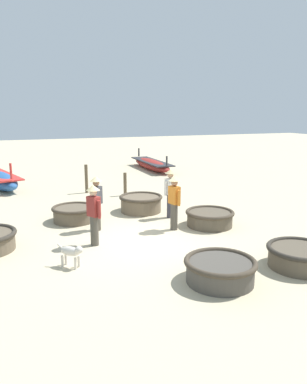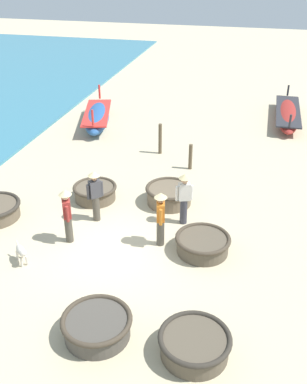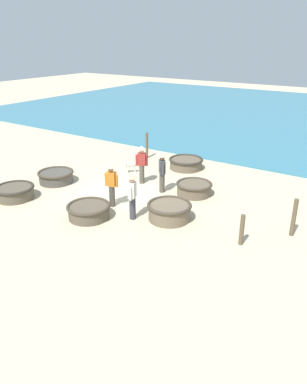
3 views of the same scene
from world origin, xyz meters
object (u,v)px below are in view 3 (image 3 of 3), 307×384
Objects in this scene: coracle_nearest at (169,211)px; mooring_post_mid_beach at (147,145)px; fisherman_with_hat at (162,170)px; fisherman_by_coracle at (132,193)px; fisherman_standing_left at (142,162)px; coracle_center at (89,211)px; coracle_tilted at (186,163)px; dog at (130,165)px; coracle_beside_post at (194,188)px; coracle_far_left at (15,192)px; fisherman_hauling at (111,182)px; mooring_post_shoreline at (242,230)px; mooring_post_inland at (294,218)px; coracle_upturned at (56,176)px.

coracle_nearest is 7.24m from mooring_post_mid_beach.
fisherman_with_hat and fisherman_by_coracle have the same top height.
coracle_center is at bearing 6.11° from fisherman_standing_left.
fisherman_by_coracle reaches higher than coracle_tilted.
fisherman_standing_left is at bearing 57.02° from dog.
dog is (1.96, -1.88, 0.09)m from coracle_tilted.
dog is (-0.68, -3.73, 0.10)m from coracle_beside_post.
coracle_nearest is 2.58m from fisherman_with_hat.
fisherman_by_coracle is 1.24× the size of mooring_post_mid_beach.
dog is at bearing -141.83° from fisherman_by_coracle.
coracle_far_left is 0.92× the size of fisherman_by_coracle.
fisherman_hauling and fisherman_standing_left have the same top height.
coracle_tilted is at bearing 81.80° from mooring_post_mid_beach.
coracle_center is at bearing -76.54° from mooring_post_shoreline.
mooring_post_mid_beach is (-3.01, -4.40, 0.40)m from coracle_beside_post.
coracle_nearest reaches higher than coracle_tilted.
fisherman_with_hat is 1.00× the size of fisherman_by_coracle.
fisherman_with_hat is at bearing -67.65° from coracle_beside_post.
fisherman_hauling is (5.35, -0.16, 0.68)m from coracle_tilted.
coracle_far_left is 2.81× the size of dog.
dog is at bearing -127.55° from coracle_nearest.
fisherman_by_coracle is at bearing 71.49° from fisherman_hauling.
fisherman_standing_left is at bearing -86.81° from coracle_beside_post.
coracle_tilted is 0.99× the size of fisherman_standing_left.
mooring_post_inland is at bearing 57.27° from coracle_tilted.
fisherman_hauling is 6.39m from mooring_post_inland.
fisherman_with_hat is at bearing 65.00° from dog.
fisherman_hauling is 3.06× the size of dog.
fisherman_by_coracle reaches higher than coracle_center.
coracle_beside_post is at bearing -106.57° from mooring_post_inland.
coracle_beside_post is 2.57m from fisherman_standing_left.
coracle_far_left is at bearing -84.31° from coracle_center.
mooring_post_inland is at bearing 80.54° from fisherman_standing_left.
mooring_post_inland is (1.11, 6.68, -0.33)m from fisherman_standing_left.
coracle_tilted is 0.99× the size of fisherman_with_hat.
coracle_far_left is 2.13m from coracle_upturned.
dog is at bearing 158.79° from coracle_far_left.
mooring_post_inland reaches higher than coracle_beside_post.
mooring_post_shoreline is (0.55, 8.72, 0.22)m from coracle_upturned.
fisherman_by_coracle is at bearing 10.88° from coracle_tilted.
coracle_upturned is 0.93× the size of fisherman_with_hat.
fisherman_standing_left reaches higher than mooring_post_mid_beach.
coracle_beside_post is 3.44m from fisherman_hauling.
fisherman_hauling is (0.25, -2.35, 0.63)m from coracle_nearest.
mooring_post_mid_beach is (-6.14, -3.66, -0.28)m from fisherman_by_coracle.
fisherman_with_hat is at bearing 11.47° from coracle_tilted.
fisherman_by_coracle is (2.63, 0.47, 0.00)m from fisherman_with_hat.
mooring_post_inland is at bearing 113.01° from coracle_center.
mooring_post_inland reaches higher than mooring_post_shoreline.
coracle_far_left is at bearing -73.11° from coracle_nearest.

